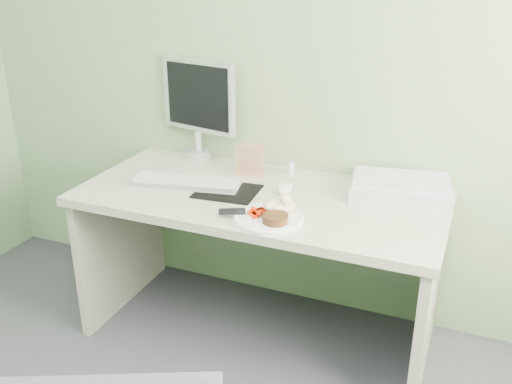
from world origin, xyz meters
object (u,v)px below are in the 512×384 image
at_px(desk, 260,231).
at_px(scanner, 400,188).
at_px(monitor, 198,104).
at_px(plate, 269,219).

xyz_separation_m(desk, scanner, (0.57, 0.22, 0.22)).
xyz_separation_m(scanner, monitor, (-1.03, 0.10, 0.25)).
bearing_deg(desk, monitor, 145.55).
height_order(scanner, monitor, monitor).
bearing_deg(monitor, desk, -22.83).
bearing_deg(monitor, plate, -31.40).
relative_size(desk, monitor, 3.16).
distance_m(plate, scanner, 0.63).
distance_m(desk, monitor, 0.73).
xyz_separation_m(desk, plate, (0.13, -0.24, 0.19)).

